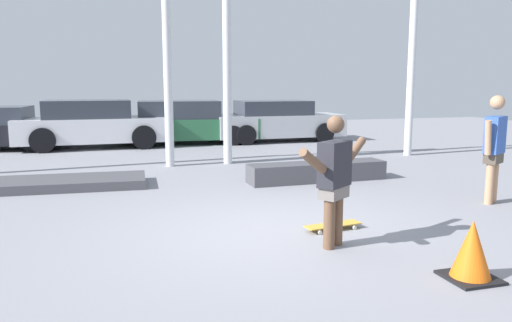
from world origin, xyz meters
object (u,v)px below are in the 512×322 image
(skateboard, at_px, (333,225))
(skateboarder, at_px, (334,176))
(manual_pad, at_px, (58,183))
(parked_car_silver, at_px, (277,121))
(traffic_cone, at_px, (472,251))
(parked_car_green, at_px, (183,123))
(grind_box, at_px, (317,172))
(bystander, at_px, (494,145))
(parked_car_white, at_px, (93,124))

(skateboard, bearing_deg, skateboarder, -123.54)
(skateboard, bearing_deg, manual_pad, 125.58)
(parked_car_silver, distance_m, traffic_cone, 11.99)
(skateboard, bearing_deg, parked_car_green, 84.53)
(skateboard, distance_m, parked_car_green, 10.18)
(parked_car_green, relative_size, traffic_cone, 7.85)
(manual_pad, xyz_separation_m, traffic_cone, (4.31, -5.80, 0.21))
(parked_car_silver, bearing_deg, skateboarder, -105.17)
(manual_pad, height_order, traffic_cone, traffic_cone)
(traffic_cone, bearing_deg, manual_pad, 126.64)
(skateboard, distance_m, manual_pad, 5.39)
(grind_box, bearing_deg, skateboard, -109.70)
(skateboarder, distance_m, grind_box, 4.07)
(skateboard, bearing_deg, parked_car_silver, 67.16)
(grind_box, bearing_deg, manual_pad, 171.27)
(parked_car_silver, height_order, bystander, bystander)
(skateboard, xyz_separation_m, manual_pad, (-3.73, 3.89, 0.02))
(manual_pad, distance_m, parked_car_silver, 8.74)
(parked_car_green, bearing_deg, traffic_cone, -79.96)
(parked_car_silver, xyz_separation_m, traffic_cone, (-2.00, -11.82, -0.36))
(grind_box, bearing_deg, traffic_cone, -96.13)
(bystander, bearing_deg, skateboard, -17.25)
(skateboard, distance_m, parked_car_silver, 10.25)
(grind_box, relative_size, parked_car_green, 0.59)
(parked_car_green, height_order, traffic_cone, parked_car_green)
(skateboard, xyz_separation_m, grind_box, (1.12, 3.14, 0.12))
(bystander, bearing_deg, parked_car_green, -98.54)
(skateboard, distance_m, parked_car_white, 10.38)
(parked_car_green, xyz_separation_m, parked_car_silver, (3.07, -0.25, -0.00))
(parked_car_green, height_order, parked_car_silver, parked_car_green)
(skateboard, xyz_separation_m, bystander, (3.07, 0.64, 0.89))
(parked_car_green, xyz_separation_m, bystander, (3.56, -9.51, 0.29))
(skateboarder, bearing_deg, parked_car_white, 70.16)
(grind_box, relative_size, manual_pad, 0.88)
(skateboard, xyz_separation_m, traffic_cone, (0.58, -1.91, 0.23))
(skateboarder, height_order, manual_pad, skateboarder)
(skateboarder, relative_size, parked_car_white, 0.35)
(parked_car_green, bearing_deg, manual_pad, -112.37)
(parked_car_white, bearing_deg, parked_car_green, 5.92)
(traffic_cone, bearing_deg, parked_car_white, 108.04)
(skateboarder, height_order, grind_box, skateboarder)
(bystander, bearing_deg, traffic_cone, 16.68)
(skateboard, relative_size, traffic_cone, 1.34)
(grind_box, bearing_deg, parked_car_silver, 77.87)
(parked_car_silver, bearing_deg, manual_pad, -136.26)
(parked_car_green, bearing_deg, parked_car_silver, 0.33)
(parked_car_silver, bearing_deg, parked_car_green, 175.46)
(skateboard, xyz_separation_m, parked_car_green, (-0.49, 10.16, 0.59))
(parked_car_white, bearing_deg, grind_box, -57.54)
(parked_car_green, bearing_deg, grind_box, -72.06)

